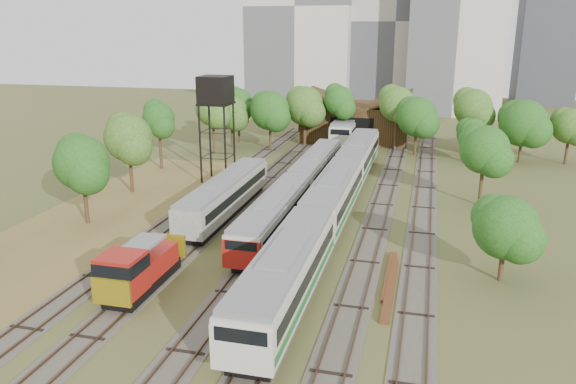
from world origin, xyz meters
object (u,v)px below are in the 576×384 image
(railcar_red_set, at_px, (298,188))
(water_tower, at_px, (216,93))
(railcar_green_set, at_px, (334,197))
(shunter_locomotive, at_px, (137,270))

(railcar_red_set, xyz_separation_m, water_tower, (-11.05, 7.13, 8.15))
(railcar_red_set, distance_m, water_tower, 15.47)
(railcar_red_set, height_order, water_tower, water_tower)
(water_tower, bearing_deg, railcar_red_set, -32.84)
(railcar_green_set, distance_m, water_tower, 19.76)
(railcar_green_set, bearing_deg, railcar_red_set, 143.49)
(shunter_locomotive, height_order, water_tower, water_tower)
(railcar_red_set, height_order, railcar_green_set, railcar_green_set)
(railcar_green_set, height_order, water_tower, water_tower)
(railcar_green_set, xyz_separation_m, water_tower, (-15.05, 10.09, 7.87))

